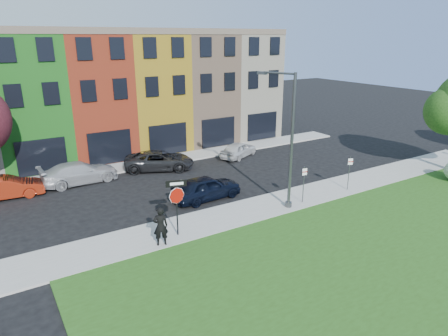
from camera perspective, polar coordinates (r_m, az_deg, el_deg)
ground at (r=22.03m, az=9.77°, el=-8.53°), size 120.00×120.00×0.00m
sidewalk_near at (r=25.25m, az=8.74°, el=-4.73°), size 40.00×3.00×0.12m
sidewalk_far at (r=32.78m, az=-11.85°, el=0.52°), size 40.00×2.40×0.12m
rowhouse_block at (r=37.64m, az=-14.94°, el=10.27°), size 30.00×10.12×10.00m
stop_sign at (r=20.08m, az=-6.79°, el=-4.05°), size 1.01×0.35×2.98m
man at (r=19.72m, az=-9.05°, el=-8.21°), size 0.96×0.83×1.99m
sedan_near at (r=25.20m, az=-2.56°, el=-2.81°), size 2.41×4.78×1.55m
parked_car_red at (r=28.85m, az=-28.62°, el=-2.47°), size 2.14×4.57×1.43m
parked_car_silver at (r=29.71m, az=-19.96°, el=-0.63°), size 2.78×5.53×1.53m
parked_car_dark at (r=31.20m, az=-9.22°, el=1.07°), size 6.38×7.09×1.46m
parked_car_white at (r=34.05m, az=2.08°, el=2.65°), size 4.54×5.12×1.34m
street_lamp at (r=23.18m, az=9.19°, el=3.71°), size 1.19×2.45×7.89m
parking_sign_a at (r=24.63m, az=11.34°, el=-1.75°), size 0.32×0.10×2.30m
parking_sign_b at (r=27.46m, az=17.48°, el=-0.20°), size 0.30×0.16×2.27m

